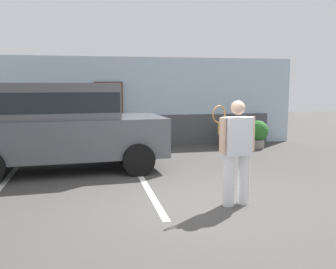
% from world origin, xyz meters
% --- Properties ---
extents(ground_plane, '(40.00, 40.00, 0.00)m').
position_xyz_m(ground_plane, '(0.00, 0.00, 0.00)').
color(ground_plane, '#423F3D').
extents(parking_stripe_1, '(0.12, 4.40, 0.01)m').
position_xyz_m(parking_stripe_1, '(-0.54, 1.50, 0.00)').
color(parking_stripe_1, silver).
rests_on(parking_stripe_1, ground_plane).
extents(house_frontage, '(10.64, 0.40, 2.89)m').
position_xyz_m(house_frontage, '(-0.01, 6.54, 1.36)').
color(house_frontage, silver).
rests_on(house_frontage, ground_plane).
extents(parked_suv, '(4.72, 2.41, 2.05)m').
position_xyz_m(parked_suv, '(-2.29, 3.12, 1.15)').
color(parked_suv, '#4C4F54').
rests_on(parked_suv, ground_plane).
extents(tennis_player_man, '(0.78, 0.33, 1.76)m').
position_xyz_m(tennis_player_man, '(0.76, -0.12, 0.92)').
color(tennis_player_man, white).
rests_on(tennis_player_man, ground_plane).
extents(potted_plant_by_porch, '(0.65, 0.65, 0.86)m').
position_xyz_m(potted_plant_by_porch, '(2.80, 5.55, 0.48)').
color(potted_plant_by_porch, brown).
rests_on(potted_plant_by_porch, ground_plane).
extents(potted_plant_secondary, '(0.67, 0.67, 0.88)m').
position_xyz_m(potted_plant_secondary, '(3.64, 5.26, 0.49)').
color(potted_plant_secondary, gray).
rests_on(potted_plant_secondary, ground_plane).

